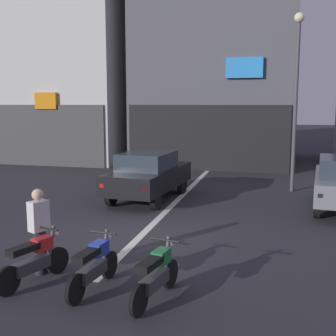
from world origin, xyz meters
The scene contains 9 objects.
ground_plane centered at (0.00, 0.00, 0.00)m, with size 120.00×120.00×0.00m, color #2B2B30.
lane_centre_line centered at (0.00, 6.00, 0.00)m, with size 0.20×18.00×0.01m, color silver.
building_mid_block centered at (-0.08, 14.73, 8.31)m, with size 8.19×8.46×16.65m.
car_black_crossing_near centered at (-0.99, 3.80, 0.89)m, with size 2.16×4.25×1.64m.
street_lamp centered at (3.83, 6.45, 3.95)m, with size 0.36×0.36×6.45m.
motorcycle_red_row_leftmost centered at (-1.01, -3.32, 0.46)m, with size 0.66×1.61×0.98m.
motorcycle_blue_row_left_mid centered at (0.16, -3.31, 0.46)m, with size 0.55×1.67×0.98m.
motorcycle_green_row_centre centered at (1.32, -3.44, 0.46)m, with size 0.55×1.65×0.98m.
person_by_motorcycles centered at (-1.15, -2.88, 0.86)m, with size 0.35×0.42×1.67m.
Camera 1 is at (3.15, -9.88, 3.25)m, focal length 45.51 mm.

